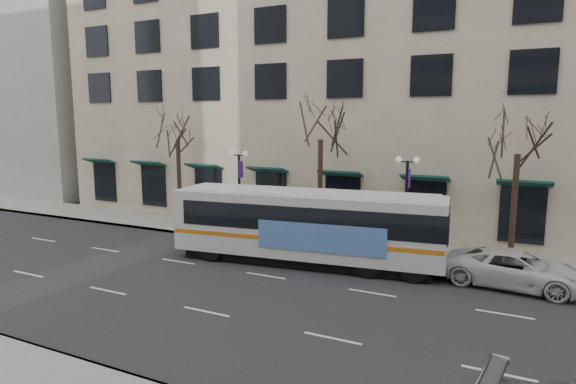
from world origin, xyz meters
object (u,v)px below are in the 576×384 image
Objects in this scene: tree_far_left at (177,125)px; white_pickup at (515,269)px; tree_far_mid at (321,122)px; lamp_post_left at (239,188)px; tree_far_right at (519,134)px; lamp_post_right at (406,201)px; city_bus at (308,224)px.

tree_far_left is 21.33m from white_pickup.
tree_far_mid is 1.64× the size of lamp_post_left.
tree_far_left is at bearing 180.00° from tree_far_right.
lamp_post_right is (10.00, 0.00, 0.00)m from lamp_post_left.
lamp_post_left is 1.00× the size of lamp_post_right.
city_bus is 9.40m from white_pickup.
lamp_post_left is at bearing -6.83° from tree_far_left.
lamp_post_left is (-14.99, -0.60, -3.48)m from tree_far_right.
white_pickup is at bearing -85.31° from tree_far_right.
lamp_post_right is 6.20m from white_pickup.
tree_far_mid is 1.51× the size of white_pickup.
lamp_post_right is 0.38× the size of city_bus.
tree_far_right reaches higher than lamp_post_right.
tree_far_left is 0.62× the size of city_bus.
city_bus is (-4.04, -3.28, -0.97)m from lamp_post_right.
white_pickup is at bearing -9.36° from lamp_post_left.
tree_far_left is at bearing 86.24° from white_pickup.
tree_far_right is at bearing 16.38° from city_bus.
tree_far_mid is 6.40m from lamp_post_left.
white_pickup is at bearing -25.58° from lamp_post_right.
city_bus is at bearing -156.78° from tree_far_right.
tree_far_left reaches higher than lamp_post_right.
lamp_post_right is (-4.99, -0.60, -3.48)m from tree_far_right.
lamp_post_left is at bearing -177.71° from tree_far_right.
lamp_post_left is (-4.99, -0.60, -3.96)m from tree_far_mid.
tree_far_right is (20.00, 0.00, -0.28)m from tree_far_left.
lamp_post_right is at bearing 69.39° from white_pickup.
tree_far_left is 1.60× the size of lamp_post_left.
white_pickup is (0.26, -3.11, -5.64)m from tree_far_right.
city_bus is (0.97, -3.88, -4.94)m from tree_far_mid.
lamp_post_right is at bearing -2.29° from tree_far_left.
white_pickup is (20.26, -3.11, -5.91)m from tree_far_left.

